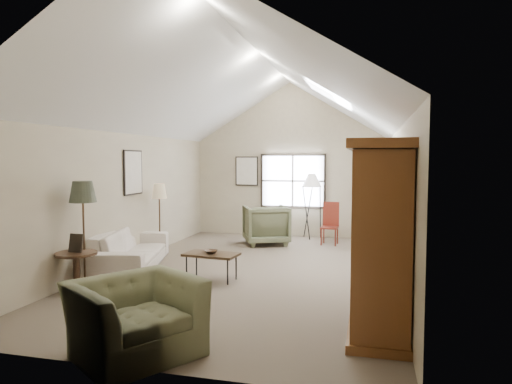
% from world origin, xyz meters
% --- Properties ---
extents(room_shell, '(5.01, 8.01, 4.00)m').
position_xyz_m(room_shell, '(0.00, 0.00, 3.21)').
color(room_shell, brown).
rests_on(room_shell, ground).
extents(window, '(1.72, 0.08, 1.42)m').
position_xyz_m(window, '(0.10, 3.96, 1.45)').
color(window, black).
rests_on(window, room_shell).
extents(skylight, '(0.80, 1.20, 0.52)m').
position_xyz_m(skylight, '(1.30, 0.90, 3.22)').
color(skylight, white).
rests_on(skylight, room_shell).
extents(wall_art, '(1.97, 3.71, 0.88)m').
position_xyz_m(wall_art, '(-1.88, 1.94, 1.73)').
color(wall_art, black).
rests_on(wall_art, room_shell).
extents(armoire, '(0.60, 1.50, 2.20)m').
position_xyz_m(armoire, '(2.18, -2.40, 1.10)').
color(armoire, brown).
rests_on(armoire, ground).
extents(tv_alcove, '(0.32, 1.30, 2.10)m').
position_xyz_m(tv_alcove, '(2.34, 1.60, 1.15)').
color(tv_alcove, white).
rests_on(tv_alcove, ground).
extents(media_console, '(0.34, 1.18, 0.60)m').
position_xyz_m(media_console, '(2.32, 1.60, 0.30)').
color(media_console, '#382316').
rests_on(media_console, ground).
extents(tv_panel, '(0.05, 0.90, 0.55)m').
position_xyz_m(tv_panel, '(2.32, 1.60, 0.92)').
color(tv_panel, black).
rests_on(tv_panel, media_console).
extents(sofa, '(1.55, 2.61, 0.71)m').
position_xyz_m(sofa, '(-2.20, -0.32, 0.36)').
color(sofa, beige).
rests_on(sofa, ground).
extents(armchair_near, '(1.53, 1.57, 0.78)m').
position_xyz_m(armchair_near, '(-0.24, -3.70, 0.39)').
color(armchair_near, '#5B6043').
rests_on(armchair_near, ground).
extents(armchair_far, '(1.32, 1.33, 0.93)m').
position_xyz_m(armchair_far, '(-0.32, 2.64, 0.46)').
color(armchair_far, '#555C40').
rests_on(armchair_far, ground).
extents(coffee_table, '(0.93, 0.58, 0.45)m').
position_xyz_m(coffee_table, '(-0.48, -0.75, 0.23)').
color(coffee_table, '#3A2A18').
rests_on(coffee_table, ground).
extents(bowl, '(0.23, 0.23, 0.05)m').
position_xyz_m(bowl, '(-0.48, -0.75, 0.48)').
color(bowl, '#382717').
rests_on(bowl, coffee_table).
extents(side_table, '(0.75, 0.75, 0.61)m').
position_xyz_m(side_table, '(-2.20, -1.92, 0.31)').
color(side_table, '#3C2218').
rests_on(side_table, ground).
extents(side_chair, '(0.42, 0.42, 1.00)m').
position_xyz_m(side_chair, '(1.15, 2.95, 0.50)').
color(side_chair, maroon).
rests_on(side_chair, ground).
extents(tripod_lamp, '(0.63, 0.63, 1.68)m').
position_xyz_m(tripod_lamp, '(0.63, 3.70, 0.84)').
color(tripod_lamp, white).
rests_on(tripod_lamp, ground).
extents(dark_lamp, '(0.50, 0.50, 1.71)m').
position_xyz_m(dark_lamp, '(-2.20, -1.72, 0.85)').
color(dark_lamp, '#292C1F').
rests_on(dark_lamp, ground).
extents(tan_lamp, '(0.38, 0.38, 1.53)m').
position_xyz_m(tan_lamp, '(-2.20, 0.88, 0.77)').
color(tan_lamp, tan).
rests_on(tan_lamp, ground).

